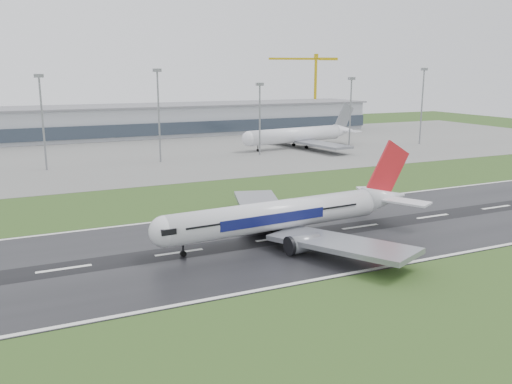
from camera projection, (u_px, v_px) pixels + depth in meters
name	position (u px, v px, depth m)	size (l,w,h in m)	color
ground	(360.00, 227.00, 114.19)	(520.00, 520.00, 0.00)	#294619
runway	(360.00, 227.00, 114.18)	(400.00, 45.00, 0.10)	black
apron	(185.00, 150.00, 225.01)	(400.00, 130.00, 0.08)	slate
terminal	(150.00, 121.00, 276.56)	(240.00, 36.00, 15.00)	#999DA5
main_airliner	(293.00, 195.00, 104.71)	(58.43, 55.64, 17.25)	silver
parked_airliner	(299.00, 127.00, 231.36)	(61.20, 56.98, 17.94)	silver
tower_crane	(315.00, 90.00, 330.61)	(43.49, 2.37, 43.03)	#BF9E0D
floodmast_1	(43.00, 125.00, 176.65)	(0.64, 0.64, 30.52)	gray
floodmast_2	(159.00, 118.00, 192.36)	(0.64, 0.64, 32.29)	gray
floodmast_3	(260.00, 121.00, 209.24)	(0.64, 0.64, 27.07)	gray
floodmast_4	(350.00, 115.00, 226.26)	(0.64, 0.64, 29.01)	gray
floodmast_5	(422.00, 108.00, 241.51)	(0.64, 0.64, 32.88)	gray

